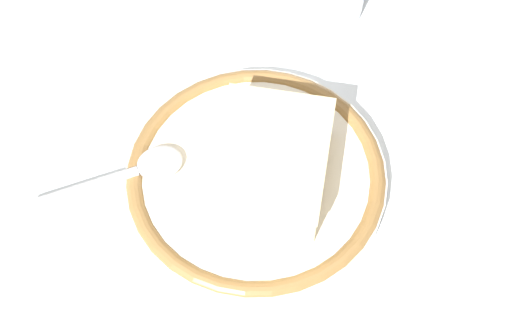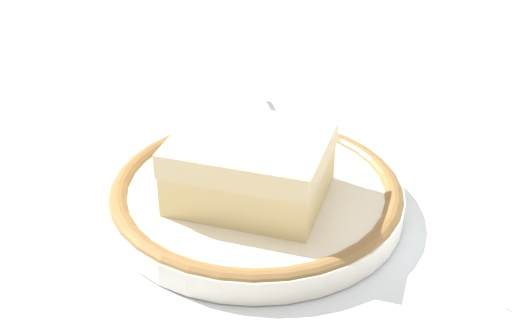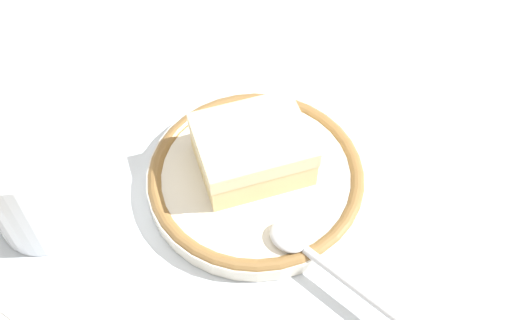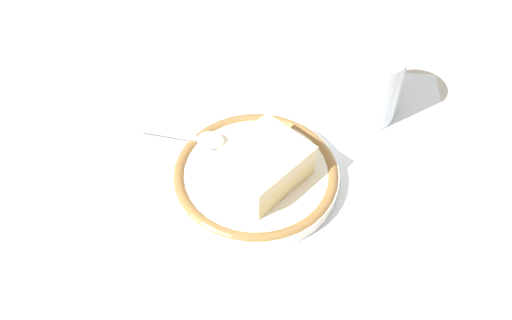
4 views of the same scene
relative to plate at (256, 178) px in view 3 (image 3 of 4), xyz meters
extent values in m
plane|color=#B7B2A8|center=(-0.02, 0.01, -0.01)|extent=(2.40, 2.40, 0.00)
cube|color=silver|center=(-0.02, 0.01, -0.01)|extent=(0.51, 0.40, 0.00)
cylinder|color=silver|center=(0.00, 0.00, 0.00)|extent=(0.19, 0.19, 0.02)
torus|color=olive|center=(0.00, 0.00, 0.00)|extent=(0.19, 0.19, 0.01)
cube|color=beige|center=(0.01, -0.01, 0.02)|extent=(0.11, 0.12, 0.03)
cube|color=beige|center=(0.01, -0.01, 0.04)|extent=(0.12, 0.12, 0.02)
ellipsoid|color=silver|center=(-0.06, 0.04, 0.01)|extent=(0.04, 0.03, 0.01)
cylinder|color=silver|center=(-0.12, 0.05, 0.01)|extent=(0.09, 0.02, 0.01)
cylinder|color=silver|center=(0.13, 0.12, 0.04)|extent=(0.07, 0.07, 0.09)
cylinder|color=#B7722D|center=(0.13, 0.12, 0.01)|extent=(0.07, 0.07, 0.03)
camera|label=1|loc=(-0.13, -0.23, 0.48)|focal=53.77mm
camera|label=2|loc=(0.35, -0.14, 0.25)|focal=49.52mm
camera|label=3|loc=(-0.17, 0.26, 0.45)|focal=44.69mm
camera|label=4|loc=(0.03, -0.38, 0.47)|focal=37.77mm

